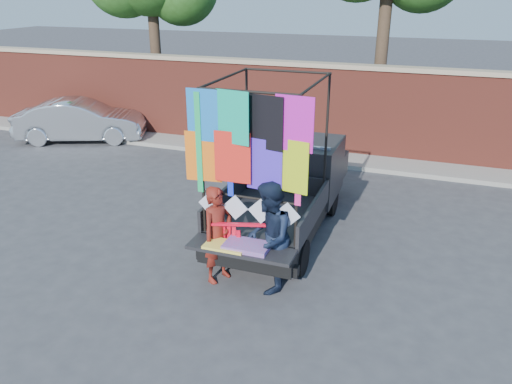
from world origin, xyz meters
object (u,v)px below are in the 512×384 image
(sedan, at_px, (81,121))
(woman, at_px, (218,235))
(man, at_px, (269,237))
(pickup_truck, at_px, (291,184))

(sedan, distance_m, woman, 9.57)
(woman, height_order, man, man)
(sedan, distance_m, man, 10.25)
(sedan, xyz_separation_m, woman, (7.42, -6.05, 0.18))
(pickup_truck, distance_m, man, 2.63)
(sedan, height_order, man, man)
(man, bearing_deg, pickup_truck, 173.19)
(woman, bearing_deg, sedan, 72.85)
(pickup_truck, bearing_deg, woman, -100.49)
(pickup_truck, bearing_deg, man, -81.58)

